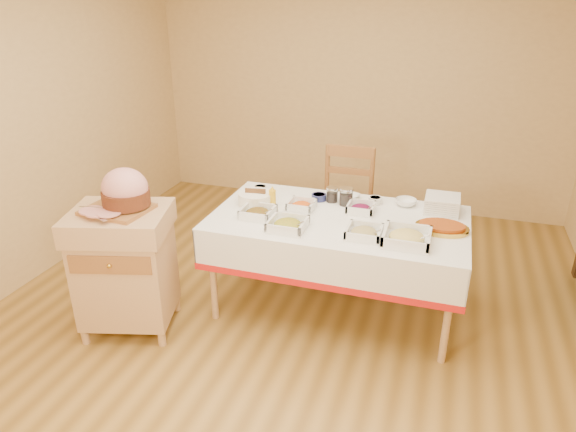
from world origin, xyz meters
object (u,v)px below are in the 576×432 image
object	(u,v)px
ham_on_board	(124,193)
dining_chair	(345,206)
bread_basket	(256,198)
plate_stack	(442,204)
preserve_jar_right	(346,197)
brass_platter	(442,227)
dining_table	(338,237)
preserve_jar_left	(332,195)
butcher_cart	(125,263)
mustard_bottle	(272,197)

from	to	relation	value
ham_on_board	dining_chair	bearing A→B (deg)	49.90
bread_basket	plate_stack	xyz separation A→B (m)	(1.36, 0.29, 0.01)
preserve_jar_right	bread_basket	xyz separation A→B (m)	(-0.66, -0.20, -0.01)
plate_stack	brass_platter	xyz separation A→B (m)	(0.02, -0.34, -0.04)
dining_table	bread_basket	xyz separation A→B (m)	(-0.66, 0.04, 0.21)
brass_platter	preserve_jar_left	bearing A→B (deg)	161.39
butcher_cart	preserve_jar_left	bearing A→B (deg)	38.42
butcher_cart	preserve_jar_right	size ratio (longest dim) A/B	6.72
dining_table	butcher_cart	bearing A→B (deg)	-152.59
dining_chair	brass_platter	world-z (taller)	dining_chair
bread_basket	plate_stack	world-z (taller)	plate_stack
dining_chair	brass_platter	size ratio (longest dim) A/B	2.88
butcher_cart	ham_on_board	bearing A→B (deg)	38.07
preserve_jar_left	bread_basket	xyz separation A→B (m)	(-0.54, -0.23, -0.00)
preserve_jar_right	plate_stack	world-z (taller)	preserve_jar_right
dining_chair	bread_basket	size ratio (longest dim) A/B	3.95
dining_table	brass_platter	size ratio (longest dim) A/B	5.07
preserve_jar_right	plate_stack	distance (m)	0.70
brass_platter	mustard_bottle	bearing A→B (deg)	177.85
preserve_jar_left	brass_platter	size ratio (longest dim) A/B	0.33
butcher_cart	dining_chair	bearing A→B (deg)	49.55
plate_stack	brass_platter	distance (m)	0.34
preserve_jar_right	mustard_bottle	xyz separation A→B (m)	(-0.52, -0.20, 0.01)
plate_stack	butcher_cart	bearing A→B (deg)	-153.16
ham_on_board	butcher_cart	bearing A→B (deg)	-141.93
dining_chair	bread_basket	distance (m)	0.94
ham_on_board	brass_platter	world-z (taller)	ham_on_board
dining_table	dining_chair	world-z (taller)	dining_chair
preserve_jar_right	mustard_bottle	bearing A→B (deg)	-158.56
butcher_cart	mustard_bottle	size ratio (longest dim) A/B	5.54
plate_stack	brass_platter	size ratio (longest dim) A/B	0.69
butcher_cart	brass_platter	xyz separation A→B (m)	(2.07, 0.70, 0.26)
butcher_cart	bread_basket	bearing A→B (deg)	47.08
bread_basket	dining_table	bearing A→B (deg)	-3.83
bread_basket	brass_platter	distance (m)	1.38
butcher_cart	ham_on_board	distance (m)	0.52
dining_table	preserve_jar_left	bearing A→B (deg)	112.63
preserve_jar_right	dining_chair	bearing A→B (deg)	101.95
plate_stack	mustard_bottle	bearing A→B (deg)	-166.52
preserve_jar_left	preserve_jar_right	bearing A→B (deg)	-14.27
preserve_jar_left	mustard_bottle	distance (m)	0.47
dining_chair	butcher_cart	bearing A→B (deg)	-130.45
preserve_jar_right	mustard_bottle	distance (m)	0.56
butcher_cart	dining_chair	world-z (taller)	dining_chair
preserve_jar_left	ham_on_board	bearing A→B (deg)	-141.56
bread_basket	mustard_bottle	bearing A→B (deg)	0.09
preserve_jar_left	bread_basket	size ratio (longest dim) A/B	0.45
butcher_cart	mustard_bottle	world-z (taller)	mustard_bottle
preserve_jar_left	mustard_bottle	xyz separation A→B (m)	(-0.41, -0.23, 0.02)
preserve_jar_right	brass_platter	bearing A→B (deg)	-19.30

